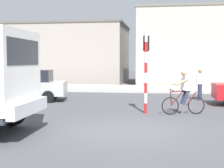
% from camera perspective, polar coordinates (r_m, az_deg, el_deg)
% --- Properties ---
extents(ground_plane, '(120.00, 120.00, 0.00)m').
position_cam_1_polar(ground_plane, '(9.80, 2.81, -8.09)').
color(ground_plane, '#4C4C51').
extents(sidewalk_far, '(80.00, 5.00, 0.16)m').
position_cam_1_polar(sidewalk_far, '(23.61, 6.30, -0.81)').
color(sidewalk_far, '#ADADA8').
rests_on(sidewalk_far, ground).
extents(cyclist, '(1.66, 0.66, 1.72)m').
position_cam_1_polar(cyclist, '(12.86, 12.43, -1.39)').
color(cyclist, black).
rests_on(cyclist, ground).
extents(traffic_light_pole, '(0.24, 0.43, 3.20)m').
position_cam_1_polar(traffic_light_pole, '(12.91, 5.96, 4.05)').
color(traffic_light_pole, red).
rests_on(traffic_light_pole, ground).
extents(car_white_mid, '(4.23, 2.36, 1.60)m').
position_cam_1_polar(car_white_mid, '(17.42, -14.50, -0.19)').
color(car_white_mid, '#B7B7BC').
rests_on(car_white_mid, ground).
extents(pedestrian_near_kerb, '(0.34, 0.22, 1.62)m').
position_cam_1_polar(pedestrian_near_kerb, '(17.76, 15.08, -0.03)').
color(pedestrian_near_kerb, '#2D334C').
rests_on(pedestrian_near_kerb, ground).
extents(building_corner_left, '(11.64, 8.12, 5.65)m').
position_cam_1_polar(building_corner_left, '(33.30, -7.59, 5.31)').
color(building_corner_left, '#9E9389').
rests_on(building_corner_left, ground).
extents(building_mid_block, '(8.28, 5.90, 6.56)m').
position_cam_1_polar(building_mid_block, '(29.24, 12.64, 6.32)').
color(building_mid_block, '#B2AD9E').
rests_on(building_mid_block, ground).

